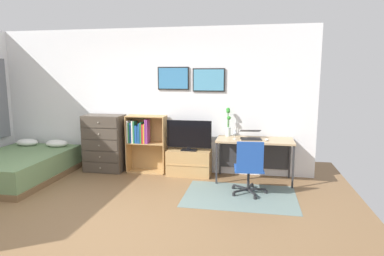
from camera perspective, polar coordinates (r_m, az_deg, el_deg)
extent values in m
plane|color=brown|center=(4.56, -16.57, -15.09)|extent=(7.20, 7.20, 0.00)
cube|color=white|center=(6.43, -7.18, 4.68)|extent=(6.12, 0.06, 2.70)
cube|color=black|center=(6.24, -3.22, 8.49)|extent=(0.59, 0.02, 0.42)
cube|color=teal|center=(6.23, -3.25, 8.49)|extent=(0.55, 0.01, 0.38)
cube|color=black|center=(6.11, 2.88, 8.22)|extent=(0.59, 0.02, 0.42)
cube|color=#4C93B7|center=(6.10, 2.86, 8.22)|extent=(0.55, 0.01, 0.38)
cube|color=slate|center=(5.25, 8.21, -11.44)|extent=(1.70, 1.20, 0.01)
cube|color=brown|center=(6.73, -27.58, -7.37)|extent=(1.50, 2.03, 0.10)
cube|color=#6B8C5B|center=(6.67, -27.72, -5.52)|extent=(1.46, 1.99, 0.35)
ellipsoid|color=white|center=(7.40, -26.38, -2.22)|extent=(0.45, 0.29, 0.14)
ellipsoid|color=white|center=(7.05, -22.16, -2.46)|extent=(0.45, 0.29, 0.14)
cube|color=#4C4238|center=(6.61, -14.73, -2.51)|extent=(0.75, 0.42, 1.08)
cube|color=#493F35|center=(6.52, -15.39, -6.58)|extent=(0.71, 0.01, 0.19)
sphere|color=#A59E8C|center=(6.50, -15.45, -6.62)|extent=(0.03, 0.03, 0.03)
cube|color=#493F35|center=(6.46, -15.47, -4.75)|extent=(0.71, 0.01, 0.19)
sphere|color=#A59E8C|center=(6.45, -15.53, -4.78)|extent=(0.03, 0.03, 0.03)
cube|color=#493F35|center=(6.42, -15.55, -2.89)|extent=(0.71, 0.01, 0.19)
sphere|color=#A59E8C|center=(6.40, -15.62, -2.92)|extent=(0.03, 0.03, 0.03)
cube|color=#493F35|center=(6.38, -15.64, -1.00)|extent=(0.71, 0.01, 0.19)
sphere|color=#A59E8C|center=(6.36, -15.70, -1.03)|extent=(0.03, 0.03, 0.03)
cube|color=#493F35|center=(6.34, -15.72, 0.90)|extent=(0.71, 0.01, 0.19)
sphere|color=#A59E8C|center=(6.33, -15.78, 0.88)|extent=(0.03, 0.03, 0.03)
cube|color=tan|center=(6.48, -10.83, -2.60)|extent=(0.02, 0.30, 1.08)
cube|color=tan|center=(6.25, -4.62, -2.89)|extent=(0.02, 0.30, 1.08)
cube|color=tan|center=(6.49, -7.68, -7.36)|extent=(0.74, 0.30, 0.02)
cube|color=tan|center=(6.35, -7.79, -2.56)|extent=(0.71, 0.30, 0.02)
cube|color=tan|center=(6.27, -7.89, 2.02)|extent=(0.71, 0.30, 0.02)
cube|color=tan|center=(6.49, -7.37, -2.49)|extent=(0.74, 0.01, 1.08)
cube|color=white|center=(6.38, -10.79, -0.58)|extent=(0.02, 0.18, 0.42)
cube|color=#2D8C4C|center=(6.37, -10.57, -0.78)|extent=(0.02, 0.17, 0.38)
cube|color=#1E519E|center=(6.38, -10.23, -0.77)|extent=(0.02, 0.21, 0.38)
cube|color=white|center=(6.34, -10.00, -0.63)|extent=(0.03, 0.18, 0.42)
cube|color=#2D8C4C|center=(6.34, -9.73, -0.66)|extent=(0.02, 0.19, 0.41)
cube|color=#1E519E|center=(6.35, -9.31, -0.98)|extent=(0.04, 0.24, 0.33)
cube|color=#1E519E|center=(6.32, -9.05, -1.08)|extent=(0.02, 0.20, 0.32)
cube|color=#1E519E|center=(6.31, -8.83, -0.84)|extent=(0.02, 0.20, 0.38)
cube|color=#2D8C4C|center=(6.31, -8.52, -0.76)|extent=(0.02, 0.23, 0.39)
cube|color=red|center=(6.28, -8.29, -0.95)|extent=(0.03, 0.18, 0.36)
cube|color=gold|center=(6.28, -8.04, -0.94)|extent=(0.02, 0.19, 0.36)
cube|color=#8C388C|center=(6.26, -7.77, -0.55)|extent=(0.02, 0.19, 0.45)
cube|color=#8C388C|center=(6.25, -7.56, -0.58)|extent=(0.02, 0.18, 0.45)
cube|color=tan|center=(6.17, -0.49, -5.96)|extent=(0.80, 0.40, 0.47)
cube|color=tan|center=(5.98, -0.87, -6.46)|extent=(0.80, 0.01, 0.02)
cube|color=black|center=(6.09, -0.53, -3.78)|extent=(0.28, 0.16, 0.02)
cube|color=black|center=(6.09, -0.53, -3.46)|extent=(0.06, 0.04, 0.05)
cube|color=black|center=(6.03, -0.53, -1.05)|extent=(0.82, 0.02, 0.50)
cube|color=black|center=(6.02, -0.56, -1.07)|extent=(0.79, 0.01, 0.47)
cube|color=tan|center=(5.84, 10.70, -2.06)|extent=(1.31, 0.63, 0.03)
cube|color=#2D2D30|center=(5.68, 4.23, -6.07)|extent=(0.03, 0.03, 0.71)
cube|color=#2D2D30|center=(5.68, 16.93, -6.44)|extent=(0.03, 0.03, 0.71)
cube|color=#2D2D30|center=(6.22, 4.83, -4.72)|extent=(0.03, 0.03, 0.71)
cube|color=#2D2D30|center=(6.23, 16.38, -5.06)|extent=(0.03, 0.03, 0.71)
cube|color=#2D2D30|center=(6.21, 10.62, -4.55)|extent=(1.25, 0.02, 0.50)
cylinder|color=#232326|center=(5.43, 12.57, -10.64)|extent=(0.05, 0.05, 0.05)
cube|color=#232326|center=(5.40, 11.09, -10.25)|extent=(0.28, 0.06, 0.02)
cylinder|color=#232326|center=(5.66, 10.28, -9.74)|extent=(0.05, 0.05, 0.05)
cube|color=#232326|center=(5.52, 9.95, -9.80)|extent=(0.09, 0.28, 0.02)
cylinder|color=#232326|center=(5.55, 7.09, -10.06)|extent=(0.05, 0.05, 0.05)
cube|color=#232326|center=(5.46, 8.32, -9.96)|extent=(0.26, 0.17, 0.02)
cylinder|color=#232326|center=(5.24, 7.18, -11.24)|extent=(0.05, 0.05, 0.05)
cube|color=#232326|center=(5.30, 8.40, -10.54)|extent=(0.23, 0.21, 0.02)
cylinder|color=#232326|center=(5.16, 10.75, -11.65)|extent=(0.05, 0.05, 0.05)
cube|color=#232326|center=(5.27, 10.16, -10.73)|extent=(0.14, 0.27, 0.02)
cylinder|color=#232326|center=(5.34, 9.63, -8.58)|extent=(0.04, 0.04, 0.30)
cube|color=#1E479E|center=(5.29, 9.68, -6.88)|extent=(0.48, 0.48, 0.03)
cube|color=#1E479E|center=(5.03, 9.91, -4.87)|extent=(0.40, 0.07, 0.45)
cube|color=black|center=(5.83, 10.07, -1.85)|extent=(0.38, 0.28, 0.01)
cube|color=black|center=(5.82, 10.08, -1.79)|extent=(0.35, 0.26, 0.00)
cube|color=black|center=(5.95, 9.93, -0.49)|extent=(0.38, 0.27, 0.07)
cube|color=#234C5B|center=(5.94, 9.94, -0.48)|extent=(0.36, 0.24, 0.06)
ellipsoid|color=silver|center=(5.76, 12.69, -1.96)|extent=(0.06, 0.10, 0.03)
cylinder|color=silver|center=(6.06, 6.22, -0.63)|extent=(0.09, 0.09, 0.16)
cylinder|color=#3D8438|center=(6.04, 6.32, 0.39)|extent=(0.01, 0.01, 0.28)
sphere|color=#308B2C|center=(6.02, 6.34, 1.72)|extent=(0.07, 0.07, 0.07)
cylinder|color=#3D8438|center=(6.05, 6.16, 1.12)|extent=(0.01, 0.01, 0.43)
sphere|color=#308B2C|center=(6.02, 6.19, 3.15)|extent=(0.07, 0.07, 0.07)
cylinder|color=#3D8438|center=(6.03, 6.20, 0.95)|extent=(0.01, 0.01, 0.40)
sphere|color=#308B2C|center=(6.00, 6.23, 2.85)|extent=(0.07, 0.07, 0.07)
cylinder|color=silver|center=(5.79, 7.33, -1.88)|extent=(0.06, 0.06, 0.01)
cylinder|color=silver|center=(5.78, 7.34, -1.36)|extent=(0.01, 0.01, 0.10)
cone|color=silver|center=(5.77, 7.36, -0.51)|extent=(0.07, 0.07, 0.07)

